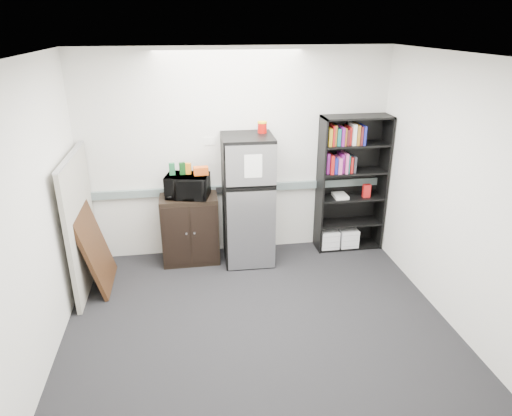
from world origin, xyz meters
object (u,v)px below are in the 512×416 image
Objects in this scene: cabinet at (190,229)px; refrigerator at (248,200)px; cubicle_partition at (81,223)px; microwave at (188,186)px; bookshelf at (350,181)px.

refrigerator is at bearing -6.06° from cabinet.
microwave is (1.24, 0.40, 0.24)m from cubicle_partition.
microwave is (-2.16, -0.08, 0.08)m from bookshelf.
bookshelf reaches higher than cabinet.
bookshelf reaches higher than microwave.
microwave is 0.79m from refrigerator.
refrigerator is (0.75, -0.06, -0.21)m from microwave.
bookshelf reaches higher than cubicle_partition.
microwave is at bearing 176.62° from refrigerator.
bookshelf reaches higher than refrigerator.
cabinet is at bearing 103.75° from microwave.
cabinet is 0.60m from microwave.
cubicle_partition is at bearing -168.84° from refrigerator.
cabinet is (1.24, 0.42, -0.36)m from cubicle_partition.
cabinet is at bearing 18.69° from cubicle_partition.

